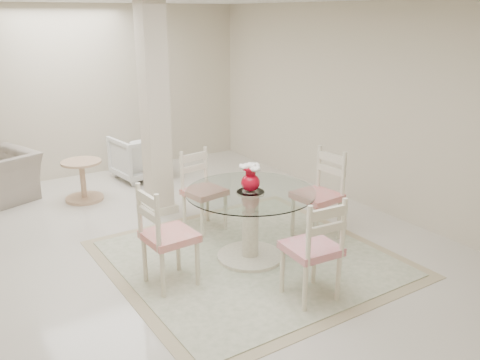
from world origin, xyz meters
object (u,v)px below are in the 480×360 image
dining_chair_south (316,243)px  side_table (83,182)px  red_vase (251,177)px  dining_chair_west (162,230)px  dining_table (250,225)px  column (155,112)px  dining_chair_east (322,188)px  dining_chair_north (201,185)px  armchair_white (139,157)px

dining_chair_south → side_table: bearing=-71.2°
red_vase → dining_chair_west: 1.08m
dining_table → dining_chair_west: dining_chair_west is taller
dining_table → dining_chair_south: dining_chair_south is taller
column → red_vase: (0.23, -1.84, -0.42)m
dining_chair_west → side_table: size_ratio=1.98×
red_vase → dining_chair_west: size_ratio=0.26×
red_vase → dining_table: bearing=161.6°
column → dining_chair_west: column is taller
column → dining_chair_east: 2.32m
dining_table → dining_chair_east: size_ratio=1.16×
dining_chair_north → dining_chair_south: size_ratio=0.96×
column → dining_table: size_ratio=1.99×
dining_chair_south → dining_chair_north: bearing=-83.8°
column → dining_chair_south: column is taller
column → armchair_white: 1.84m
dining_chair_south → armchair_white: 4.38m
column → dining_chair_south: (0.25, -2.86, -0.76)m
red_vase → armchair_white: bearing=88.0°
column → dining_chair_south: bearing=-85.1°
armchair_white → dining_chair_north: bearing=79.8°
dining_chair_east → armchair_white: bearing=-169.6°
column → dining_chair_north: 1.15m
dining_chair_north → side_table: dining_chair_north is taller
dining_table → red_vase: bearing=-18.4°
armchair_white → dining_chair_east: bearing=98.8°
dining_chair_east → dining_chair_north: 1.45m
column → side_table: column is taller
dining_chair_west → dining_chair_north: bearing=-46.4°
red_vase → dining_chair_north: size_ratio=0.28×
dining_chair_north → dining_table: bearing=-96.6°
red_vase → dining_chair_south: size_ratio=0.27×
column → armchair_white: size_ratio=3.47×
dining_table → red_vase: size_ratio=4.49×
dining_table → armchair_white: (0.12, 3.35, -0.04)m
armchair_white → side_table: bearing=19.6°
column → dining_chair_north: bearing=-76.8°
red_vase → side_table: (-0.95, 2.82, -0.67)m
column → side_table: bearing=126.5°
dining_chair_east → red_vase: bearing=-93.2°
dining_table → armchair_white: bearing=88.0°
dining_table → column: bearing=97.0°
column → dining_chair_east: bearing=-55.3°
dining_chair_north → side_table: bearing=108.4°
dining_chair_west → dining_table: bearing=-91.5°
column → dining_chair_south: 2.97m
red_vase → dining_chair_south: dining_chair_south is taller
armchair_white → dining_chair_south: bearing=82.2°
dining_chair_south → armchair_white: (0.10, 4.37, -0.24)m
red_vase → armchair_white: size_ratio=0.39×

